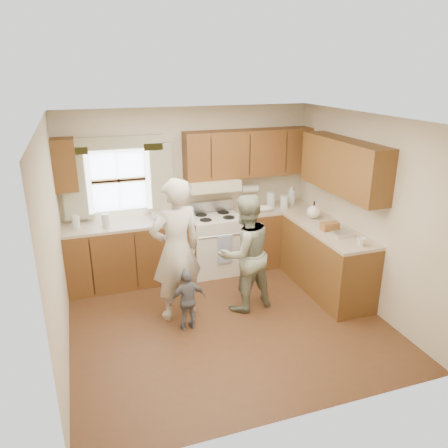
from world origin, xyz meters
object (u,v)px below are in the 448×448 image
object	(u,v)px
stove	(215,243)
child	(188,300)
woman_left	(176,250)
woman_right	(245,253)

from	to	relation	value
stove	child	world-z (taller)	stove
woman_left	child	distance (m)	0.62
stove	woman_left	size ratio (longest dim) A/B	0.59
woman_left	stove	bearing A→B (deg)	-139.40
woman_left	child	xyz separation A→B (m)	(0.05, -0.34, -0.52)
woman_right	child	xyz separation A→B (m)	(-0.83, -0.26, -0.39)
stove	woman_left	distance (m)	1.47
stove	child	bearing A→B (deg)	-118.79
stove	child	xyz separation A→B (m)	(-0.80, -1.46, -0.08)
woman_left	woman_right	bearing A→B (deg)	162.62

